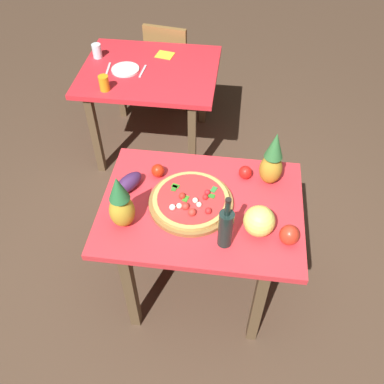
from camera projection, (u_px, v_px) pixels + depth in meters
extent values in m
plane|color=#4C3828|center=(200.00, 278.00, 2.88)|extent=(10.00, 10.00, 0.00)
cube|color=brown|center=(131.00, 292.00, 2.40)|extent=(0.06, 0.06, 0.73)
cube|color=brown|center=(257.00, 307.00, 2.33)|extent=(0.06, 0.06, 0.73)
cube|color=brown|center=(155.00, 199.00, 2.89)|extent=(0.06, 0.06, 0.73)
cube|color=brown|center=(260.00, 209.00, 2.83)|extent=(0.06, 0.06, 0.73)
cube|color=red|center=(201.00, 207.00, 2.33)|extent=(1.13, 0.83, 0.04)
cube|color=brown|center=(96.00, 136.00, 3.36)|extent=(0.06, 0.06, 0.73)
cube|color=brown|center=(192.00, 144.00, 3.29)|extent=(0.06, 0.06, 0.73)
cube|color=brown|center=(120.00, 83.00, 3.90)|extent=(0.06, 0.06, 0.73)
cube|color=brown|center=(203.00, 89.00, 3.83)|extent=(0.06, 0.06, 0.73)
cube|color=red|center=(150.00, 71.00, 3.31)|extent=(1.08, 0.89, 0.04)
cube|color=olive|center=(193.00, 75.00, 4.29)|extent=(0.04, 0.04, 0.41)
cube|color=olive|center=(163.00, 70.00, 4.35)|extent=(0.04, 0.04, 0.41)
cube|color=olive|center=(184.00, 92.00, 4.07)|extent=(0.04, 0.04, 0.41)
cube|color=olive|center=(152.00, 87.00, 4.13)|extent=(0.04, 0.04, 0.41)
cube|color=olive|center=(172.00, 61.00, 4.05)|extent=(0.46, 0.46, 0.04)
cube|color=olive|center=(165.00, 48.00, 3.77)|extent=(0.40, 0.10, 0.40)
cylinder|color=olive|center=(191.00, 203.00, 2.31)|extent=(0.47, 0.47, 0.02)
cylinder|color=tan|center=(191.00, 200.00, 2.29)|extent=(0.43, 0.43, 0.02)
cylinder|color=red|center=(191.00, 199.00, 2.28)|extent=(0.37, 0.37, 0.00)
sphere|color=red|center=(205.00, 197.00, 2.28)|extent=(0.03, 0.03, 0.03)
sphere|color=red|center=(207.00, 192.00, 2.30)|extent=(0.03, 0.03, 0.03)
sphere|color=red|center=(182.00, 196.00, 2.28)|extent=(0.04, 0.04, 0.04)
sphere|color=red|center=(185.00, 206.00, 2.23)|extent=(0.04, 0.04, 0.04)
sphere|color=red|center=(208.00, 211.00, 2.21)|extent=(0.04, 0.04, 0.04)
sphere|color=red|center=(192.00, 212.00, 2.20)|extent=(0.04, 0.04, 0.04)
cube|color=#378622|center=(186.00, 199.00, 2.28)|extent=(0.04, 0.05, 0.00)
cube|color=#2F8437|center=(214.00, 189.00, 2.32)|extent=(0.04, 0.05, 0.00)
cube|color=#2F7422|center=(174.00, 188.00, 2.33)|extent=(0.04, 0.05, 0.00)
cube|color=#2C7B24|center=(211.00, 196.00, 2.29)|extent=(0.05, 0.04, 0.00)
cube|color=#348521|center=(176.00, 186.00, 2.34)|extent=(0.05, 0.04, 0.00)
sphere|color=white|center=(172.00, 207.00, 2.22)|extent=(0.04, 0.04, 0.04)
sphere|color=white|center=(208.00, 192.00, 2.30)|extent=(0.03, 0.03, 0.03)
sphere|color=white|center=(195.00, 200.00, 2.26)|extent=(0.03, 0.03, 0.03)
sphere|color=white|center=(179.00, 206.00, 2.23)|extent=(0.03, 0.03, 0.03)
sphere|color=white|center=(199.00, 205.00, 2.24)|extent=(0.03, 0.03, 0.03)
cylinder|color=black|center=(226.00, 229.00, 2.06)|extent=(0.08, 0.08, 0.23)
cylinder|color=black|center=(228.00, 208.00, 1.94)|extent=(0.03, 0.03, 0.09)
cylinder|color=black|center=(228.00, 200.00, 1.90)|extent=(0.03, 0.03, 0.02)
ellipsoid|color=#B18025|center=(271.00, 169.00, 2.37)|extent=(0.13, 0.13, 0.19)
cone|color=#306F36|center=(275.00, 145.00, 2.24)|extent=(0.10, 0.10, 0.16)
ellipsoid|color=#B08E27|center=(122.00, 211.00, 2.16)|extent=(0.13, 0.13, 0.20)
cone|color=#266936|center=(118.00, 188.00, 2.03)|extent=(0.11, 0.11, 0.15)
sphere|color=#E7DD64|center=(259.00, 221.00, 2.13)|extent=(0.17, 0.17, 0.17)
ellipsoid|color=red|center=(289.00, 235.00, 2.11)|extent=(0.10, 0.10, 0.11)
ellipsoid|color=#422351|center=(128.00, 183.00, 2.37)|extent=(0.18, 0.22, 0.09)
sphere|color=red|center=(245.00, 172.00, 2.44)|extent=(0.08, 0.08, 0.08)
sphere|color=red|center=(158.00, 171.00, 2.45)|extent=(0.08, 0.08, 0.08)
cylinder|color=orange|center=(104.00, 83.00, 3.05)|extent=(0.07, 0.07, 0.11)
cylinder|color=silver|center=(97.00, 51.00, 3.38)|extent=(0.08, 0.08, 0.11)
cylinder|color=white|center=(125.00, 69.00, 3.28)|extent=(0.22, 0.22, 0.02)
cube|color=silver|center=(108.00, 69.00, 3.29)|extent=(0.03, 0.18, 0.01)
cube|color=silver|center=(143.00, 71.00, 3.27)|extent=(0.03, 0.18, 0.01)
cube|color=yellow|center=(165.00, 55.00, 3.44)|extent=(0.16, 0.14, 0.01)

